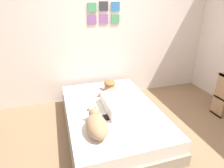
# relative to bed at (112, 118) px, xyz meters

# --- Properties ---
(ground_plane) EXTENTS (12.77, 12.77, 0.00)m
(ground_plane) POSITION_rel_bed_xyz_m (0.20, -0.51, -0.18)
(ground_plane) COLOR #8C6B4C
(back_wall) EXTENTS (4.39, 0.12, 2.50)m
(back_wall) POSITION_rel_bed_xyz_m (0.20, 1.18, 1.07)
(back_wall) COLOR silver
(back_wall) RESTS_ON ground
(bed) EXTENTS (1.38, 2.05, 0.37)m
(bed) POSITION_rel_bed_xyz_m (0.00, 0.00, 0.00)
(bed) COLOR gray
(bed) RESTS_ON ground
(pillow) EXTENTS (0.52, 0.32, 0.11)m
(pillow) POSITION_rel_bed_xyz_m (0.25, 0.67, 0.24)
(pillow) COLOR white
(pillow) RESTS_ON bed
(person_lying) EXTENTS (0.43, 0.92, 0.27)m
(person_lying) POSITION_rel_bed_xyz_m (0.09, 0.06, 0.29)
(person_lying) COLOR silver
(person_lying) RESTS_ON bed
(dog) EXTENTS (0.26, 0.57, 0.21)m
(dog) POSITION_rel_bed_xyz_m (-0.34, -0.49, 0.29)
(dog) COLOR #9E7A56
(dog) RESTS_ON bed
(coffee_cup) EXTENTS (0.12, 0.09, 0.07)m
(coffee_cup) POSITION_rel_bed_xyz_m (0.16, 0.32, 0.22)
(coffee_cup) COLOR teal
(coffee_cup) RESTS_ON bed
(cell_phone) EXTENTS (0.07, 0.14, 0.01)m
(cell_phone) POSITION_rel_bed_xyz_m (-0.15, -0.24, 0.19)
(cell_phone) COLOR black
(cell_phone) RESTS_ON bed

